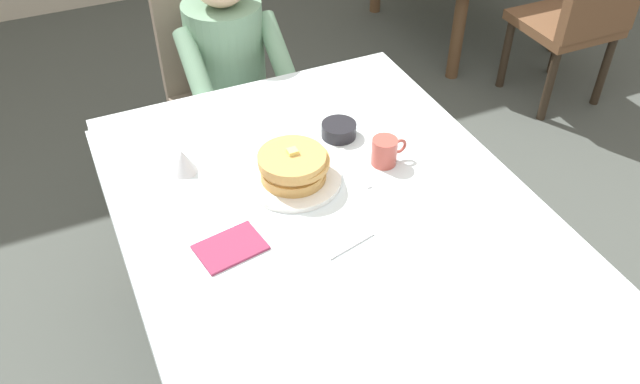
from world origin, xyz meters
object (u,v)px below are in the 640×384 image
Objects in this scene: dining_table_main at (337,239)px; spoon_near_edge at (351,245)px; breakfast_stack at (293,166)px; bowl_butter at (339,130)px; syrup_pitcher at (183,161)px; plate_breakfast at (293,179)px; cup_coffee at (385,151)px; knife_right_of_plate at (355,167)px; fork_left_of_plate at (233,203)px; chair_diner at (221,78)px; diner_person at (230,66)px; background_chair_empty at (583,12)px.

dining_table_main is 0.15m from spoon_near_edge.
breakfast_stack is at bearing 106.92° from dining_table_main.
syrup_pitcher is at bearing 176.82° from bowl_butter.
dining_table_main is 5.44× the size of plate_breakfast.
syrup_pitcher is at bearing 159.53° from cup_coffee.
fork_left_of_plate is at bearing 91.89° from knife_right_of_plate.
chair_diner is at bearing 85.47° from breakfast_stack.
spoon_near_edge is (-0.16, -0.28, 0.00)m from knife_right_of_plate.
diner_person reaches higher than knife_right_of_plate.
chair_diner is at bearing 8.35° from knife_right_of_plate.
fork_left_of_plate is at bearing 75.18° from chair_diner.
breakfast_stack reaches higher than bowl_butter.
diner_person reaches higher than plate_breakfast.
bowl_butter is 0.49m from spoon_near_edge.
chair_diner is at bearing 85.59° from plate_breakfast.
knife_right_of_plate is at bearing 97.63° from diner_person.
knife_right_of_plate is (0.46, -0.19, -0.04)m from syrup_pitcher.
bowl_butter is (0.22, 0.15, -0.04)m from breakfast_stack.
dining_table_main is 1.36× the size of diner_person.
bowl_butter is at bearing 34.68° from breakfast_stack.
spoon_near_edge is at bearing -111.89° from bowl_butter.
background_chair_empty is at bearing 24.26° from breakfast_stack.
fork_left_of_plate is at bearing 145.94° from dining_table_main.
dining_table_main is at bearing -150.66° from background_chair_empty.
background_chair_empty reaches higher than breakfast_stack.
bowl_butter is at bearing -72.92° from fork_left_of_plate.
background_chair_empty is at bearing 29.34° from dining_table_main.
fork_left_of_plate is (0.08, -0.19, -0.04)m from syrup_pitcher.
spoon_near_edge is (-0.18, -0.45, -0.02)m from bowl_butter.
syrup_pitcher is (-0.35, -0.65, 0.11)m from diner_person.
cup_coffee is 1.85m from background_chair_empty.
diner_person is 1.20× the size of background_chair_empty.
fork_left_of_plate is at bearing -175.11° from breakfast_stack.
chair_diner is at bearing 175.71° from background_chair_empty.
diner_person is at bearing 84.63° from breakfast_stack.
spoon_near_edge is at bearing -57.17° from syrup_pitcher.
breakfast_stack is 0.20m from fork_left_of_plate.
cup_coffee reaches higher than syrup_pitcher.
chair_diner is 8.23× the size of cup_coffee.
cup_coffee is 0.63× the size of fork_left_of_plate.
plate_breakfast is 0.29m from cup_coffee.
plate_breakfast is at bearing 82.63° from spoon_near_edge.
dining_table_main is at bearing 141.91° from knife_right_of_plate.
plate_breakfast is 0.05m from breakfast_stack.
fork_left_of_plate and knife_right_of_plate have the same top height.
syrup_pitcher reaches higher than knife_right_of_plate.
diner_person reaches higher than chair_diner.
cup_coffee reaches higher than plate_breakfast.
dining_table_main is at bearing -129.38° from fork_left_of_plate.
knife_right_of_plate is at bearing -95.32° from fork_left_of_plate.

